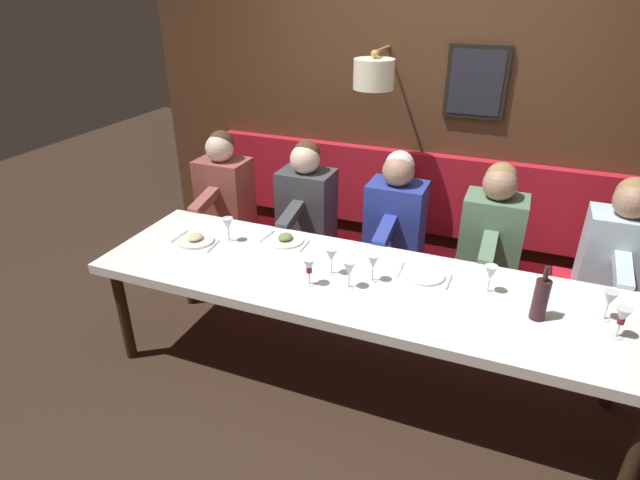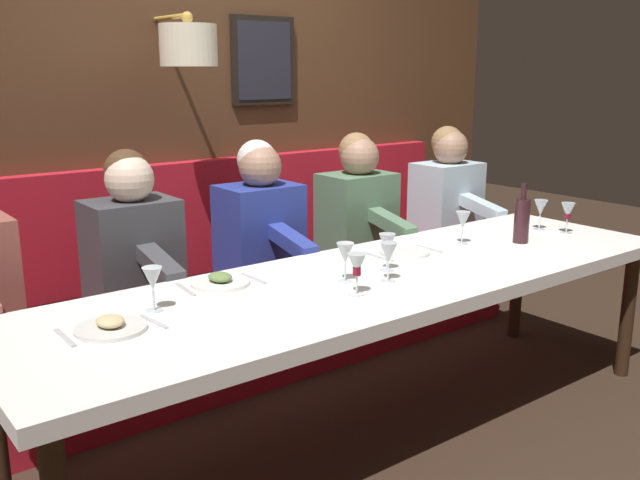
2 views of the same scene
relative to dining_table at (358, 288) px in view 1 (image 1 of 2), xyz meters
The scene contains 21 objects.
ground_plane 0.68m from the dining_table, ahead, with size 12.00×12.00×0.00m, color #332319.
dining_table is the anchor object (origin of this frame).
banquette_bench 1.00m from the dining_table, ahead, with size 0.52×3.34×0.45m, color red.
back_wall_panel 1.61m from the dining_table, ahead, with size 0.59×4.54×2.90m.
diner_nearest 1.67m from the dining_table, 57.95° to the right, with size 0.60×0.40×0.79m.
diner_near 1.11m from the dining_table, 36.66° to the right, with size 0.60×0.40×0.79m.
diner_middle 0.89m from the dining_table, ahead, with size 0.60×0.40×0.79m.
diner_far 1.14m from the dining_table, 38.59° to the left, with size 0.60×0.40×0.79m.
diner_farthest 1.68m from the dining_table, 58.26° to the left, with size 0.60×0.40×0.79m.
place_setting_0 0.66m from the dining_table, 65.09° to the left, with size 0.24×0.32×0.05m.
place_setting_1 0.39m from the dining_table, 63.01° to the right, with size 0.24×0.31×0.01m.
place_setting_2 1.14m from the dining_table, 87.37° to the left, with size 0.24×0.31×0.05m.
wine_glass_0 0.97m from the dining_table, 81.24° to the left, with size 0.07×0.07×0.16m.
wine_glass_1 0.74m from the dining_table, 78.99° to the right, with size 0.07×0.07×0.16m.
wine_glass_2 1.29m from the dining_table, 85.84° to the right, with size 0.07×0.07×0.16m.
wine_glass_3 0.33m from the dining_table, 123.49° to the left, with size 0.07×0.07×0.16m.
wine_glass_4 0.20m from the dining_table, 167.58° to the left, with size 0.07×0.07×0.16m.
wine_glass_5 0.19m from the dining_table, 79.97° to the right, with size 0.07×0.07×0.16m.
wine_glass_6 1.33m from the dining_table, 91.98° to the right, with size 0.07×0.07×0.16m.
wine_glass_7 0.24m from the dining_table, 88.55° to the left, with size 0.07×0.07×0.16m.
wine_bottle 0.97m from the dining_table, 91.40° to the right, with size 0.08×0.08×0.30m.
Camera 1 is at (-2.42, -0.74, 2.28)m, focal length 28.84 mm.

